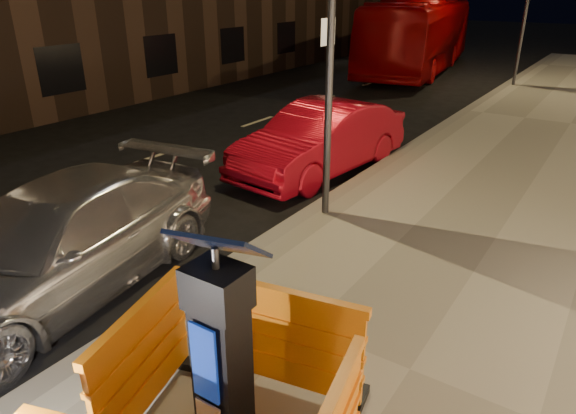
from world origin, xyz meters
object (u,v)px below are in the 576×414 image
Objects in this scene: barrier_kerbside at (143,362)px; car_silver at (67,290)px; barrier_back at (290,343)px; car_red at (320,172)px; parking_kiosk at (222,361)px; bus_doubledecker at (416,71)px.

car_silver is at bearing 55.04° from barrier_kerbside.
barrier_back is 6.93m from car_red.
barrier_back is 3.75m from car_silver.
parking_kiosk is 0.17× the size of bus_doubledecker.
barrier_kerbside is at bearing 166.55° from parking_kiosk.
bus_doubledecker is at bearing 97.31° from barrier_back.
car_red is (0.44, 6.06, 0.00)m from car_silver.
barrier_back is 0.12× the size of bus_doubledecker.
bus_doubledecker is at bearing 93.59° from parking_kiosk.
car_red is at bearing -85.62° from bus_doubledecker.
bus_doubledecker is (-5.79, 21.99, -0.73)m from barrier_kerbside.
car_red is at bearing 101.27° from parking_kiosk.
parking_kiosk is 7.83m from car_red.
car_silver is (-3.68, 0.97, -1.19)m from parking_kiosk.
barrier_back is 0.33× the size of car_red.
barrier_back is at bearing 76.55° from parking_kiosk.
barrier_back is (0.00, 0.95, -0.46)m from parking_kiosk.
barrier_back is 1.34m from barrier_kerbside.
barrier_kerbside reaches higher than car_red.
barrier_kerbside is 2.98m from car_silver.
car_silver is at bearing 151.82° from parking_kiosk.
car_red is (-3.24, 6.08, -0.73)m from barrier_back.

